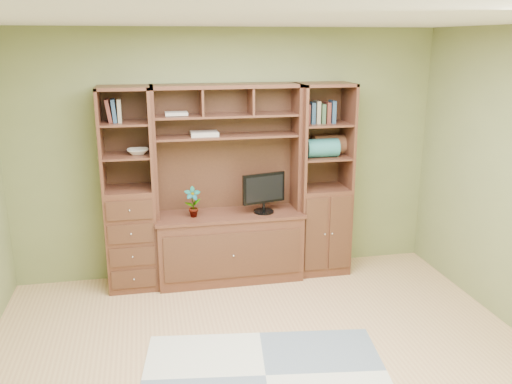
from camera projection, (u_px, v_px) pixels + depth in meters
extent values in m
cube|color=tan|center=(270.00, 370.00, 4.20)|extent=(4.60, 4.10, 0.04)
cube|color=white|center=(273.00, 19.00, 3.50)|extent=(4.60, 4.10, 0.04)
cube|color=olive|center=(228.00, 155.00, 5.74)|extent=(4.50, 0.04, 2.60)
cube|color=olive|center=(398.00, 374.00, 1.96)|extent=(4.50, 0.04, 2.60)
cube|color=#502A1C|center=(229.00, 186.00, 5.55)|extent=(1.54, 0.53, 2.05)
cube|color=#502A1C|center=(129.00, 190.00, 5.39)|extent=(0.50, 0.45, 2.05)
cube|color=#502A1C|center=(323.00, 180.00, 5.79)|extent=(0.55, 0.45, 2.05)
cube|color=#A8ADAD|center=(266.00, 376.00, 4.12)|extent=(2.03, 1.50, 0.01)
cube|color=black|center=(264.00, 186.00, 5.59)|extent=(0.51, 0.32, 0.58)
imported|color=#B25B3C|center=(193.00, 202.00, 5.48)|extent=(0.17, 0.11, 0.31)
cube|color=#B9AC9E|center=(204.00, 134.00, 5.45)|extent=(0.28, 0.20, 0.04)
imported|color=white|center=(138.00, 152.00, 5.31)|extent=(0.21, 0.21, 0.05)
cube|color=#2B7270|center=(322.00, 148.00, 5.64)|extent=(0.33, 0.19, 0.19)
cube|color=brown|center=(330.00, 145.00, 5.78)|extent=(0.37, 0.20, 0.20)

